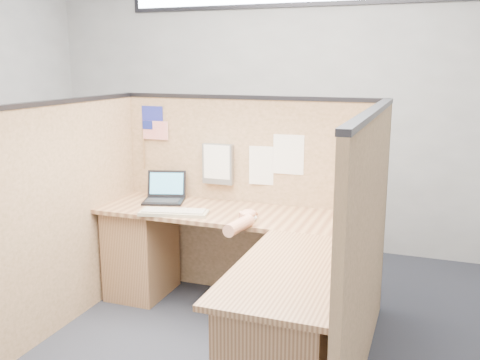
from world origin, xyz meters
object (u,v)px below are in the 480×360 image
at_px(keyboard, 174,212).
at_px(mouse, 248,218).
at_px(l_desk, 237,281).
at_px(laptop, 167,194).

distance_m(keyboard, mouse, 0.54).
relative_size(l_desk, mouse, 16.15).
xyz_separation_m(l_desk, mouse, (0.00, 0.21, 0.36)).
distance_m(laptop, keyboard, 0.40).
bearing_deg(l_desk, laptop, 146.02).
distance_m(l_desk, keyboard, 0.67).
height_order(l_desk, mouse, mouse).
relative_size(keyboard, mouse, 4.14).
bearing_deg(keyboard, l_desk, -32.01).
bearing_deg(mouse, l_desk, -90.47).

